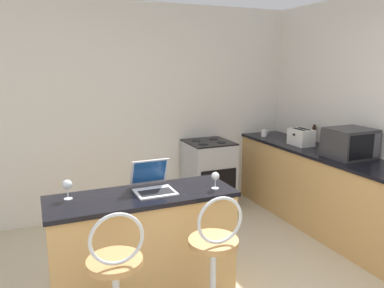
{
  "coord_description": "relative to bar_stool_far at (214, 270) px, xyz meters",
  "views": [
    {
      "loc": [
        -1.19,
        -1.78,
        1.87
      ],
      "look_at": [
        0.4,
        1.94,
        1.0
      ],
      "focal_mm": 35.0,
      "sensor_mm": 36.0,
      "label": 1
    }
  ],
  "objects": [
    {
      "name": "wine_glass_short",
      "position": [
        0.24,
        0.47,
        0.5
      ],
      "size": [
        0.06,
        0.06,
        0.14
      ],
      "color": "silver",
      "rests_on": "breakfast_bar"
    },
    {
      "name": "bar_stool_far",
      "position": [
        0.0,
        0.0,
        0.0
      ],
      "size": [
        0.4,
        0.4,
        1.05
      ],
      "color": "silver",
      "rests_on": "ground_plane"
    },
    {
      "name": "mug_white",
      "position": [
        1.83,
        2.16,
        0.45
      ],
      "size": [
        0.09,
        0.08,
        0.09
      ],
      "color": "white",
      "rests_on": "counter_right"
    },
    {
      "name": "laptop",
      "position": [
        -0.23,
        0.63,
        0.46
      ],
      "size": [
        0.3,
        0.32,
        0.24
      ],
      "color": "silver",
      "rests_on": "breakfast_bar"
    },
    {
      "name": "counter_right",
      "position": [
        1.96,
        0.84,
        -0.05
      ],
      "size": [
        0.6,
        3.26,
        0.9
      ],
      "color": "tan",
      "rests_on": "ground_plane"
    },
    {
      "name": "wall_back",
      "position": [
        0.15,
        2.49,
        0.8
      ],
      "size": [
        12.0,
        0.06,
        2.6
      ],
      "color": "silver",
      "rests_on": "ground_plane"
    },
    {
      "name": "wine_glass_tall",
      "position": [
        -0.86,
        0.68,
        0.51
      ],
      "size": [
        0.07,
        0.07,
        0.15
      ],
      "color": "silver",
      "rests_on": "breakfast_bar"
    },
    {
      "name": "microwave",
      "position": [
        1.99,
        0.82,
        0.56
      ],
      "size": [
        0.45,
        0.4,
        0.31
      ],
      "color": "#2D2D30",
      "rests_on": "counter_right"
    },
    {
      "name": "stove_range",
      "position": [
        0.99,
        2.15,
        -0.05
      ],
      "size": [
        0.56,
        0.59,
        0.91
      ],
      "color": "#9EA3A8",
      "rests_on": "ground_plane"
    },
    {
      "name": "breakfast_bar",
      "position": [
        -0.33,
        0.57,
        -0.05
      ],
      "size": [
        1.43,
        0.52,
        0.9
      ],
      "color": "tan",
      "rests_on": "ground_plane"
    },
    {
      "name": "pepper_mill",
      "position": [
        2.19,
        1.6,
        0.51
      ],
      "size": [
        0.05,
        0.05,
        0.23
      ],
      "color": "#331E14",
      "rests_on": "counter_right"
    },
    {
      "name": "toaster",
      "position": [
        1.92,
        1.51,
        0.5
      ],
      "size": [
        0.22,
        0.29,
        0.2
      ],
      "color": "silver",
      "rests_on": "counter_right"
    }
  ]
}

